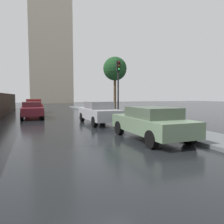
# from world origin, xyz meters

# --- Properties ---
(ground) EXTENTS (120.00, 120.00, 0.00)m
(ground) POSITION_xyz_m (0.00, 0.00, 0.00)
(ground) COLOR black
(car_silver_near_kerb) EXTENTS (1.88, 4.45, 1.46)m
(car_silver_near_kerb) POSITION_xyz_m (2.40, 8.09, 0.75)
(car_silver_near_kerb) COLOR #B2B5BA
(car_silver_near_kerb) RESTS_ON ground
(car_red_mid_road) EXTENTS (1.80, 4.41, 1.50)m
(car_red_mid_road) POSITION_xyz_m (-1.60, 19.15, 0.77)
(car_red_mid_road) COLOR maroon
(car_red_mid_road) RESTS_ON ground
(car_maroon_far_ahead) EXTENTS (1.80, 4.32, 1.35)m
(car_maroon_far_ahead) POSITION_xyz_m (-1.79, 13.14, 0.71)
(car_maroon_far_ahead) COLOR maroon
(car_maroon_far_ahead) RESTS_ON ground
(car_green_behind_camera) EXTENTS (1.87, 4.29, 1.36)m
(car_green_behind_camera) POSITION_xyz_m (2.93, 2.42, 0.72)
(car_green_behind_camera) COLOR slate
(car_green_behind_camera) RESTS_ON ground
(traffic_light) EXTENTS (0.26, 0.39, 4.30)m
(traffic_light) POSITION_xyz_m (4.36, 9.42, 3.12)
(traffic_light) COLOR black
(traffic_light) RESTS_ON sidewalk_strip
(street_tree_near) EXTENTS (2.61, 2.61, 6.17)m
(street_tree_near) POSITION_xyz_m (6.94, 16.59, 4.81)
(street_tree_near) COLOR #4C3823
(street_tree_near) RESTS_ON ground
(distant_tower) EXTENTS (10.66, 11.15, 33.34)m
(distant_tower) POSITION_xyz_m (2.96, 54.57, 16.67)
(distant_tower) COLOR beige
(distant_tower) RESTS_ON ground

